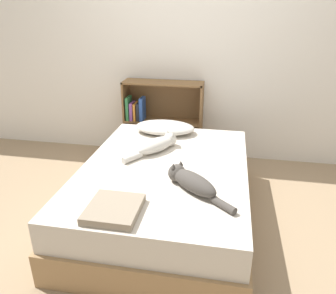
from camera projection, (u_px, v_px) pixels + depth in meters
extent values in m
plane|color=#997F60|center=(165.00, 215.00, 2.79)|extent=(8.00, 8.00, 0.00)
cube|color=white|center=(189.00, 45.00, 3.50)|extent=(8.00, 0.06, 2.50)
cube|color=#99754C|center=(165.00, 203.00, 2.74)|extent=(1.32, 1.83, 0.25)
cube|color=beige|center=(165.00, 178.00, 2.64)|extent=(1.28, 1.77, 0.23)
ellipsoid|color=beige|center=(165.00, 127.00, 3.24)|extent=(0.59, 0.35, 0.11)
ellipsoid|color=beige|center=(156.00, 145.00, 2.83)|extent=(0.35, 0.42, 0.12)
sphere|color=beige|center=(170.00, 140.00, 2.93)|extent=(0.12, 0.12, 0.12)
cone|color=beige|center=(167.00, 132.00, 2.93)|extent=(0.04, 0.04, 0.03)
cone|color=beige|center=(173.00, 134.00, 2.89)|extent=(0.04, 0.04, 0.03)
cylinder|color=beige|center=(132.00, 158.00, 2.66)|extent=(0.15, 0.18, 0.06)
ellipsoid|color=#47423D|center=(193.00, 182.00, 2.22)|extent=(0.40, 0.37, 0.13)
sphere|color=#47423D|center=(177.00, 173.00, 2.34)|extent=(0.13, 0.13, 0.13)
cone|color=#47423D|center=(173.00, 166.00, 2.30)|extent=(0.04, 0.04, 0.03)
cone|color=#47423D|center=(181.00, 163.00, 2.34)|extent=(0.04, 0.04, 0.03)
cylinder|color=#47423D|center=(223.00, 205.00, 2.04)|extent=(0.17, 0.16, 0.05)
cube|color=brown|center=(127.00, 118.00, 3.78)|extent=(0.02, 0.26, 0.89)
cube|color=brown|center=(201.00, 123.00, 3.64)|extent=(0.02, 0.26, 0.89)
cube|color=brown|center=(163.00, 155.00, 3.88)|extent=(0.88, 0.26, 0.02)
cube|color=brown|center=(163.00, 83.00, 3.54)|extent=(0.88, 0.26, 0.02)
cube|color=brown|center=(163.00, 121.00, 3.71)|extent=(0.84, 0.26, 0.02)
cube|color=brown|center=(165.00, 117.00, 3.82)|extent=(0.88, 0.02, 0.89)
cube|color=#337F47|center=(129.00, 108.00, 3.68)|extent=(0.03, 0.16, 0.26)
cube|color=#8C4C99|center=(133.00, 111.00, 3.69)|extent=(0.03, 0.16, 0.20)
cube|color=orange|center=(136.00, 111.00, 3.68)|extent=(0.03, 0.16, 0.19)
cube|color=#232328|center=(139.00, 111.00, 3.67)|extent=(0.03, 0.16, 0.20)
cube|color=#2D519E|center=(142.00, 109.00, 3.66)|extent=(0.04, 0.16, 0.26)
cube|color=gray|center=(114.00, 209.00, 2.00)|extent=(0.32, 0.34, 0.05)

